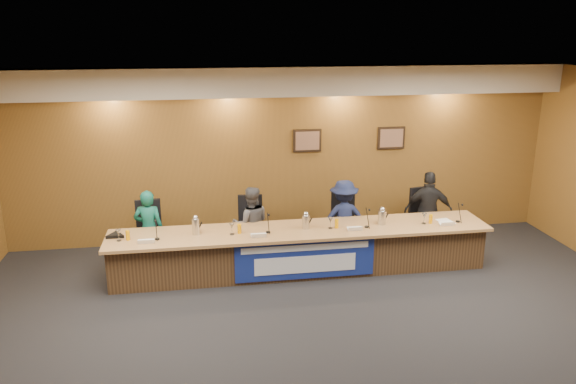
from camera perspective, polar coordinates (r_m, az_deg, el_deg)
name	(u,v)px	position (r m, az deg, el deg)	size (l,w,h in m)	color
floor	(335,351)	(7.25, 4.80, -15.81)	(10.00, 10.00, 0.00)	black
ceiling	(342,91)	(6.16, 5.53, 10.19)	(10.00, 8.00, 0.04)	silver
wall_back	(285,154)	(10.30, -0.27, 3.85)	(10.00, 0.04, 3.20)	brown
soffit	(287,81)	(9.84, -0.05, 11.21)	(10.00, 0.50, 0.50)	beige
dais_body	(301,251)	(9.18, 1.28, -6.01)	(6.00, 0.80, 0.70)	#46301B
dais_top	(301,230)	(8.99, 1.36, -3.92)	(6.10, 0.95, 0.05)	#A17443
banner	(305,259)	(8.79, 1.77, -6.85)	(2.20, 0.02, 0.65)	navy
banner_text_upper	(306,248)	(8.70, 1.80, -5.68)	(2.00, 0.01, 0.10)	silver
banner_text_lower	(305,264)	(8.81, 1.78, -7.36)	(1.60, 0.01, 0.28)	silver
wall_photo_left	(307,141)	(10.29, 1.96, 5.24)	(0.52, 0.04, 0.42)	black
wall_photo_right	(391,138)	(10.71, 10.44, 5.43)	(0.52, 0.04, 0.42)	black
panelist_a	(149,229)	(9.50, -13.94, -3.68)	(0.48, 0.32, 1.33)	#0F5246
panelist_b	(251,224)	(9.49, -3.77, -3.28)	(0.63, 0.49, 1.31)	#48474C
panelist_c	(344,218)	(9.75, 5.66, -2.65)	(0.87, 0.50, 1.35)	#131B3E
panelist_d	(428,211)	(10.23, 14.07, -1.90)	(0.84, 0.35, 1.44)	black
office_chair_a	(150,237)	(9.66, -13.82, -4.50)	(0.48, 0.48, 0.08)	black
office_chair_b	(251,232)	(9.65, -3.81, -4.05)	(0.48, 0.48, 0.08)	black
office_chair_c	(342,227)	(9.91, 5.48, -3.52)	(0.48, 0.48, 0.08)	black
office_chair_d	(425,222)	(10.39, 13.77, -2.97)	(0.48, 0.48, 0.08)	black
nameplate_a	(146,241)	(8.63, -14.26, -4.88)	(0.24, 0.06, 0.09)	white
microphone_a	(157,239)	(8.78, -13.14, -4.66)	(0.07, 0.07, 0.02)	black
juice_glass_a	(128,235)	(8.84, -15.96, -4.26)	(0.06, 0.06, 0.15)	#E49900
water_glass_a	(119,235)	(8.84, -16.83, -4.23)	(0.08, 0.08, 0.18)	silver
nameplate_b	(259,235)	(8.61, -2.97, -4.41)	(0.24, 0.06, 0.09)	white
microphone_b	(268,232)	(8.82, -2.03, -4.09)	(0.07, 0.07, 0.02)	black
juice_glass_b	(239,229)	(8.80, -4.96, -3.75)	(0.06, 0.06, 0.15)	#E49900
water_glass_b	(232,229)	(8.76, -5.72, -3.77)	(0.08, 0.08, 0.18)	silver
nameplate_c	(356,228)	(8.94, 6.87, -3.70)	(0.24, 0.06, 0.09)	white
microphone_c	(367,227)	(9.13, 7.99, -3.52)	(0.07, 0.07, 0.02)	black
juice_glass_c	(337,224)	(9.03, 4.96, -3.21)	(0.06, 0.06, 0.15)	#E49900
water_glass_c	(330,223)	(9.00, 4.33, -3.17)	(0.08, 0.08, 0.18)	silver
nameplate_d	(448,224)	(9.45, 15.93, -3.11)	(0.24, 0.06, 0.09)	white
microphone_d	(458,221)	(9.70, 16.87, -2.87)	(0.07, 0.07, 0.02)	black
juice_glass_d	(431,219)	(9.50, 14.30, -2.67)	(0.06, 0.06, 0.15)	#E49900
water_glass_d	(424,218)	(9.45, 13.65, -2.63)	(0.08, 0.08, 0.18)	silver
carafe_left	(196,227)	(8.83, -9.35, -3.49)	(0.12, 0.12, 0.26)	silver
carafe_mid	(306,222)	(8.96, 1.82, -3.07)	(0.12, 0.12, 0.22)	silver
carafe_right	(382,218)	(9.28, 9.52, -2.57)	(0.13, 0.13, 0.23)	silver
speakerphone	(116,235)	(9.04, -17.12, -4.23)	(0.32, 0.32, 0.05)	black
paper_stack	(446,222)	(9.66, 15.72, -2.90)	(0.22, 0.30, 0.01)	white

